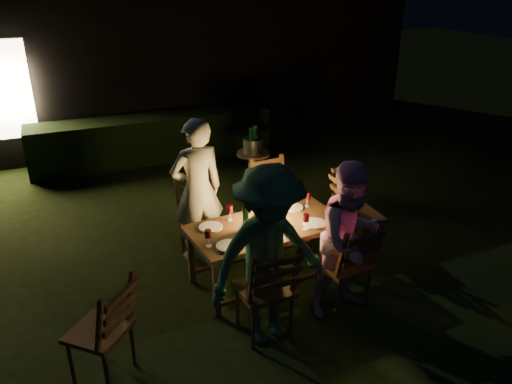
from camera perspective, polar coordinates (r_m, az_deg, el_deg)
name	(u,v)px	position (r m, az deg, el deg)	size (l,w,h in m)	color
garden_envelope	(148,50)	(11.25, -12.22, 15.54)	(40.00, 40.00, 3.20)	black
dining_table	(267,230)	(5.29, 1.27, -4.40)	(1.70, 0.96, 0.68)	#493318
chair_near_left	(265,305)	(4.70, 1.03, -12.75)	(0.48, 0.52, 1.05)	#493318
chair_near_right	(344,279)	(5.12, 10.01, -9.79)	(0.51, 0.54, 1.02)	#493318
chair_far_left	(201,233)	(5.88, -6.29, -4.70)	(0.47, 0.51, 1.05)	#493318
chair_far_right	(275,215)	(6.27, 2.18, -2.65)	(0.51, 0.55, 1.06)	#493318
chair_end	(357,228)	(6.06, 11.44, -4.06)	(0.54, 0.50, 1.08)	#493318
chair_spare	(103,346)	(4.47, -17.06, -16.52)	(0.65, 0.65, 1.00)	#493318
person_house_side	(197,190)	(5.69, -6.73, 0.18)	(0.62, 0.41, 1.70)	beige
person_opp_right	(351,240)	(4.85, 10.75, -5.39)	(0.76, 0.59, 1.57)	#E8A0DE
person_opp_left	(268,257)	(4.36, 1.41, -7.43)	(1.10, 0.63, 1.71)	#346845
lantern	(269,208)	(5.25, 1.50, -1.89)	(0.16, 0.16, 0.35)	white
plate_far_left	(211,227)	(5.22, -5.20, -4.00)	(0.25, 0.25, 0.01)	white
plate_near_left	(229,246)	(4.87, -3.13, -6.16)	(0.25, 0.25, 0.01)	white
plate_far_right	(292,207)	(5.64, 4.17, -1.76)	(0.25, 0.25, 0.01)	white
plate_near_right	(314,223)	(5.31, 6.69, -3.57)	(0.25, 0.25, 0.01)	white
wineglass_a	(230,213)	(5.32, -3.01, -2.39)	(0.06, 0.06, 0.18)	#59070F
wineglass_b	(208,238)	(4.85, -5.48, -5.27)	(0.06, 0.06, 0.18)	#59070F
wineglass_c	(306,222)	(5.15, 5.73, -3.42)	(0.06, 0.06, 0.18)	#59070F
wineglass_d	(307,199)	(5.66, 5.87, -0.83)	(0.06, 0.06, 0.18)	#59070F
wineglass_e	(273,231)	(4.95, 1.98, -4.53)	(0.06, 0.06, 0.18)	silver
bottle_table	(246,218)	(5.09, -1.17, -2.98)	(0.07, 0.07, 0.28)	#0F471E
napkin_left	(270,241)	(4.95, 1.58, -5.60)	(0.18, 0.14, 0.01)	red
napkin_right	(327,224)	(5.31, 8.07, -3.69)	(0.18, 0.14, 0.01)	red
phone	(226,252)	(4.78, -3.48, -6.81)	(0.14, 0.07, 0.01)	black
side_table	(253,157)	(7.43, -0.31, 3.97)	(0.49, 0.49, 0.67)	olive
ice_bucket	(253,145)	(7.36, -0.32, 5.35)	(0.30, 0.30, 0.22)	#A5A8AD
bottle_bucket_a	(251,143)	(7.30, -0.56, 5.59)	(0.07, 0.07, 0.32)	#0F471E
bottle_bucket_b	(255,141)	(7.40, -0.08, 5.86)	(0.07, 0.07, 0.32)	#0F471E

